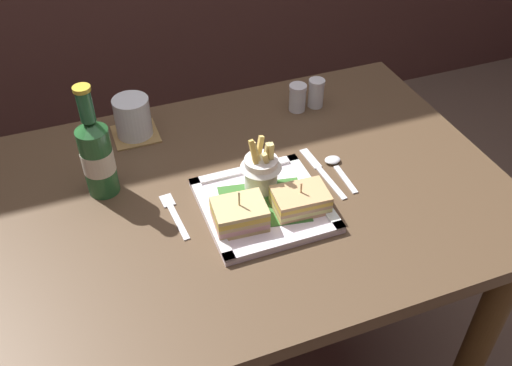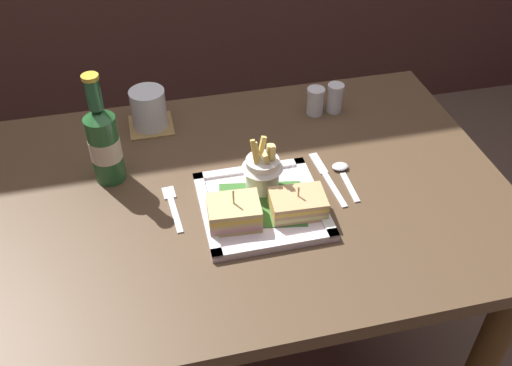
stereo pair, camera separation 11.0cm
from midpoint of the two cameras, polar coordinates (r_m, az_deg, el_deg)
name	(u,v)px [view 2 (the right image)]	position (r m, az deg, el deg)	size (l,w,h in m)	color
dining_table	(251,232)	(1.24, 2.03, -5.10)	(1.05, 0.74, 0.72)	#4F3B27
square_plate	(262,206)	(1.10, 3.45, -2.44)	(0.24, 0.24, 0.02)	white
sandwich_half_left	(234,213)	(1.05, 0.77, -3.13)	(0.10, 0.08, 0.08)	tan
sandwich_half_right	(298,204)	(1.08, 7.14, -2.22)	(0.11, 0.08, 0.06)	tan
fries_cup	(263,168)	(1.10, 3.52, 1.41)	(0.08, 0.08, 0.12)	silver
beer_bottle	(104,142)	(1.15, -12.42, 3.93)	(0.06, 0.06, 0.24)	#266131
drink_coaster	(151,125)	(1.33, -8.20, 5.66)	(0.10, 0.10, 0.00)	olive
water_glass	(149,111)	(1.31, -8.36, 7.11)	(0.08, 0.08, 0.09)	silver
fork	(173,206)	(1.11, -5.61, -2.41)	(0.03, 0.14, 0.00)	silver
knife	(326,176)	(1.19, 9.73, 0.55)	(0.03, 0.18, 0.00)	silver
spoon	(342,172)	(1.21, 11.30, 1.03)	(0.04, 0.12, 0.01)	silver
salt_shaker	(315,103)	(1.36, 8.30, 7.93)	(0.04, 0.04, 0.07)	silver
pepper_shaker	(335,99)	(1.38, 10.23, 8.19)	(0.04, 0.04, 0.07)	silver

